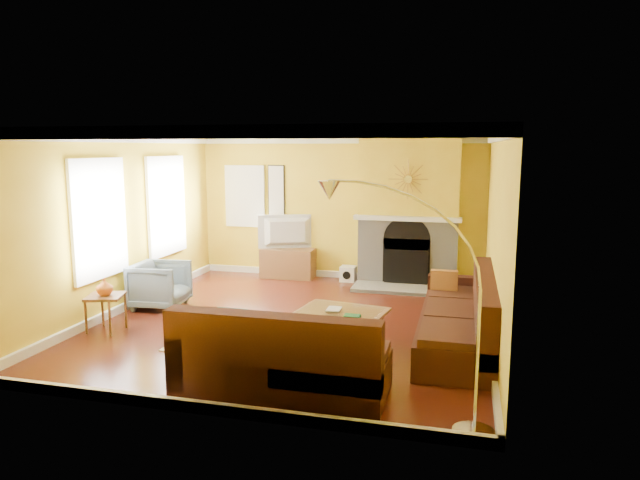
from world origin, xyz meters
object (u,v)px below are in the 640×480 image
(side_table, at_px, (106,313))
(arc_lamp, at_px, (408,310))
(media_console, at_px, (288,263))
(armchair, at_px, (160,285))
(coffee_table, at_px, (337,329))
(sectional_sofa, at_px, (358,314))

(side_table, bearing_deg, arc_lamp, -22.48)
(media_console, height_order, armchair, armchair)
(arc_lamp, bearing_deg, side_table, 157.52)
(media_console, xyz_separation_m, side_table, (-1.43, -3.77, -0.03))
(media_console, bearing_deg, coffee_table, -63.40)
(sectional_sofa, xyz_separation_m, coffee_table, (-0.27, 0.01, -0.23))
(armchair, bearing_deg, coffee_table, -113.37)
(armchair, bearing_deg, sectional_sofa, -112.18)
(sectional_sofa, height_order, arc_lamp, arc_lamp)
(sectional_sofa, height_order, armchair, sectional_sofa)
(media_console, xyz_separation_m, arc_lamp, (2.85, -5.54, 0.82))
(sectional_sofa, distance_m, arc_lamp, 2.22)
(coffee_table, relative_size, side_table, 2.16)
(media_console, bearing_deg, armchair, -117.52)
(side_table, xyz_separation_m, arc_lamp, (4.28, -1.77, 0.85))
(sectional_sofa, relative_size, media_console, 3.62)
(sectional_sofa, distance_m, armchair, 3.53)
(sectional_sofa, distance_m, media_console, 4.13)
(coffee_table, bearing_deg, arc_lamp, -61.69)
(armchair, bearing_deg, media_console, -32.30)
(sectional_sofa, relative_size, arc_lamp, 1.68)
(armchair, height_order, side_table, armchair)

